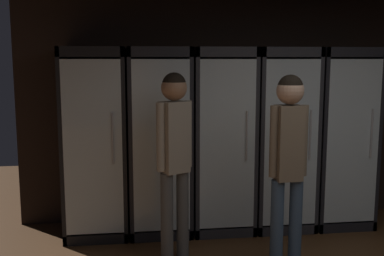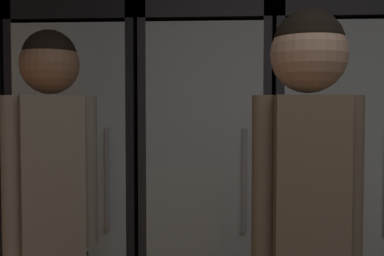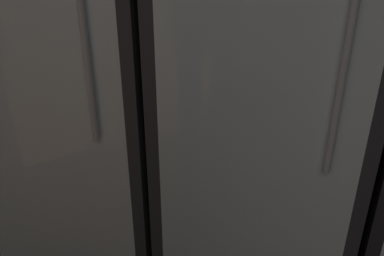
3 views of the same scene
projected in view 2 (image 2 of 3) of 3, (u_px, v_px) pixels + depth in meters
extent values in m
cube|color=black|center=(339.00, 111.00, 2.91)|extent=(6.00, 0.06, 2.80)
cube|color=black|center=(1.00, 177.00, 2.99)|extent=(0.64, 0.04, 1.95)
cube|color=black|center=(26.00, 186.00, 2.65)|extent=(0.04, 0.68, 1.95)
cube|color=black|center=(103.00, 178.00, 2.95)|extent=(0.64, 0.04, 1.95)
cube|color=black|center=(37.00, 186.00, 2.65)|extent=(0.04, 0.68, 1.95)
cube|color=black|center=(142.00, 187.00, 2.61)|extent=(0.04, 0.68, 1.95)
cube|color=black|center=(87.00, 21.00, 2.59)|extent=(0.64, 0.68, 0.10)
cube|color=white|center=(102.00, 179.00, 2.92)|extent=(0.56, 0.02, 1.71)
cube|color=silver|center=(70.00, 198.00, 2.30)|extent=(0.56, 0.02, 1.71)
cylinder|color=#B2B2B7|center=(107.00, 179.00, 2.26)|extent=(0.02, 0.02, 0.50)
cube|color=silver|center=(89.00, 237.00, 2.65)|extent=(0.54, 0.60, 0.02)
cylinder|color=#9EAD99|center=(55.00, 215.00, 2.66)|extent=(0.06, 0.06, 0.23)
cylinder|color=#9EAD99|center=(55.00, 190.00, 2.65)|extent=(0.02, 0.02, 0.06)
cylinder|color=tan|center=(55.00, 218.00, 2.66)|extent=(0.06, 0.06, 0.08)
cylinder|color=gray|center=(76.00, 220.00, 2.63)|extent=(0.07, 0.07, 0.19)
cylinder|color=gray|center=(75.00, 195.00, 2.62)|extent=(0.02, 0.02, 0.08)
cylinder|color=#2D2D33|center=(76.00, 220.00, 2.63)|extent=(0.07, 0.07, 0.06)
cylinder|color=#194723|center=(102.00, 215.00, 2.69)|extent=(0.06, 0.06, 0.22)
cylinder|color=#194723|center=(102.00, 190.00, 2.68)|extent=(0.02, 0.02, 0.06)
cylinder|color=tan|center=(102.00, 213.00, 2.69)|extent=(0.07, 0.07, 0.08)
cylinder|color=#9EAD99|center=(122.00, 221.00, 2.58)|extent=(0.08, 0.08, 0.19)
cylinder|color=#9EAD99|center=(122.00, 195.00, 2.58)|extent=(0.03, 0.03, 0.10)
cylinder|color=beige|center=(122.00, 226.00, 2.58)|extent=(0.08, 0.08, 0.06)
cube|color=silver|center=(88.00, 137.00, 2.62)|extent=(0.54, 0.60, 0.02)
cylinder|color=#194723|center=(65.00, 117.00, 2.63)|extent=(0.07, 0.07, 0.21)
cylinder|color=#194723|center=(65.00, 89.00, 2.63)|extent=(0.02, 0.02, 0.10)
cylinder|color=white|center=(65.00, 119.00, 2.63)|extent=(0.07, 0.07, 0.06)
cylinder|color=#194723|center=(113.00, 118.00, 2.64)|extent=(0.08, 0.08, 0.19)
cylinder|color=#194723|center=(113.00, 94.00, 2.63)|extent=(0.03, 0.03, 0.08)
cylinder|color=beige|center=(113.00, 118.00, 2.64)|extent=(0.08, 0.08, 0.07)
cube|color=#2B2B30|center=(208.00, 179.00, 2.91)|extent=(0.64, 0.04, 1.95)
cube|color=#2B2B30|center=(152.00, 187.00, 2.61)|extent=(0.04, 0.68, 1.95)
cube|color=#2B2B30|center=(261.00, 188.00, 2.57)|extent=(0.04, 0.68, 1.95)
cube|color=#2B2B30|center=(206.00, 19.00, 2.55)|extent=(0.64, 0.68, 0.10)
cube|color=white|center=(208.00, 180.00, 2.88)|extent=(0.56, 0.02, 1.71)
cube|color=silver|center=(204.00, 199.00, 2.26)|extent=(0.56, 0.02, 1.71)
cylinder|color=#B2B2B7|center=(244.00, 181.00, 2.22)|extent=(0.02, 0.02, 0.50)
cylinder|color=#336B38|center=(169.00, 242.00, 2.63)|extent=(0.07, 0.07, 0.23)
cylinder|color=#336B38|center=(169.00, 215.00, 2.62)|extent=(0.02, 0.02, 0.08)
cylinder|color=white|center=(169.00, 242.00, 2.63)|extent=(0.07, 0.07, 0.06)
cylinder|color=#194723|center=(196.00, 241.00, 2.64)|extent=(0.07, 0.07, 0.22)
cylinder|color=#194723|center=(196.00, 213.00, 2.63)|extent=(0.02, 0.02, 0.10)
cylinder|color=white|center=(196.00, 242.00, 2.64)|extent=(0.08, 0.08, 0.06)
cylinder|color=#336B38|center=(219.00, 246.00, 2.58)|extent=(0.08, 0.08, 0.21)
cylinder|color=#336B38|center=(219.00, 221.00, 2.58)|extent=(0.03, 0.03, 0.07)
cylinder|color=#B2332D|center=(219.00, 247.00, 2.59)|extent=(0.08, 0.08, 0.07)
cylinder|color=brown|center=(243.00, 248.00, 2.55)|extent=(0.07, 0.07, 0.20)
cylinder|color=brown|center=(243.00, 222.00, 2.55)|extent=(0.02, 0.02, 0.08)
cylinder|color=beige|center=(243.00, 252.00, 2.56)|extent=(0.07, 0.07, 0.07)
cube|color=silver|center=(206.00, 189.00, 2.59)|extent=(0.54, 0.60, 0.02)
cylinder|color=#194723|center=(176.00, 165.00, 2.63)|extent=(0.07, 0.07, 0.23)
cylinder|color=#194723|center=(176.00, 136.00, 2.63)|extent=(0.03, 0.03, 0.10)
cylinder|color=beige|center=(176.00, 166.00, 2.63)|extent=(0.08, 0.08, 0.08)
cylinder|color=brown|center=(207.00, 169.00, 2.59)|extent=(0.07, 0.07, 0.21)
cylinder|color=brown|center=(207.00, 142.00, 2.58)|extent=(0.02, 0.02, 0.09)
cylinder|color=white|center=(207.00, 171.00, 2.59)|extent=(0.07, 0.07, 0.07)
cylinder|color=#9EAD99|center=(240.00, 170.00, 2.60)|extent=(0.06, 0.06, 0.19)
cylinder|color=#9EAD99|center=(240.00, 147.00, 2.59)|extent=(0.02, 0.02, 0.07)
cylinder|color=#B2332D|center=(240.00, 169.00, 2.60)|extent=(0.07, 0.07, 0.06)
cube|color=silver|center=(206.00, 112.00, 2.57)|extent=(0.54, 0.60, 0.02)
cylinder|color=#336B38|center=(170.00, 93.00, 2.56)|extent=(0.06, 0.06, 0.19)
cylinder|color=#336B38|center=(170.00, 69.00, 2.56)|extent=(0.02, 0.02, 0.07)
cylinder|color=beige|center=(170.00, 92.00, 2.56)|extent=(0.07, 0.07, 0.08)
cylinder|color=#194723|center=(193.00, 90.00, 2.58)|extent=(0.08, 0.08, 0.22)
cylinder|color=#194723|center=(193.00, 62.00, 2.57)|extent=(0.02, 0.02, 0.08)
cylinder|color=#2D2D33|center=(193.00, 96.00, 2.58)|extent=(0.08, 0.08, 0.08)
cylinder|color=#9EAD99|center=(218.00, 91.00, 2.52)|extent=(0.07, 0.07, 0.21)
cylinder|color=#9EAD99|center=(218.00, 65.00, 2.51)|extent=(0.03, 0.03, 0.07)
cylinder|color=beige|center=(218.00, 91.00, 2.52)|extent=(0.08, 0.08, 0.08)
cylinder|color=brown|center=(242.00, 90.00, 2.57)|extent=(0.08, 0.08, 0.23)
cylinder|color=brown|center=(242.00, 63.00, 2.56)|extent=(0.03, 0.03, 0.06)
cylinder|color=beige|center=(242.00, 90.00, 2.57)|extent=(0.08, 0.08, 0.07)
cube|color=#2B2B30|center=(316.00, 180.00, 2.87)|extent=(0.64, 0.04, 1.95)
cube|color=#2B2B30|center=(272.00, 188.00, 2.57)|extent=(0.04, 0.68, 1.95)
cube|color=#2B2B30|center=(384.00, 190.00, 2.53)|extent=(0.04, 0.68, 1.95)
cube|color=#2B2B30|center=(330.00, 18.00, 2.51)|extent=(0.64, 0.68, 0.10)
cube|color=white|center=(317.00, 181.00, 2.84)|extent=(0.56, 0.02, 1.71)
cube|color=silver|center=(343.00, 201.00, 2.22)|extent=(0.56, 0.02, 1.71)
cylinder|color=brown|center=(293.00, 245.00, 2.57)|extent=(0.06, 0.06, 0.22)
cylinder|color=brown|center=(293.00, 220.00, 2.57)|extent=(0.02, 0.02, 0.07)
cylinder|color=white|center=(293.00, 247.00, 2.57)|extent=(0.07, 0.07, 0.07)
cylinder|color=#194723|center=(327.00, 247.00, 2.58)|extent=(0.06, 0.06, 0.19)
cylinder|color=#194723|center=(327.00, 222.00, 2.58)|extent=(0.02, 0.02, 0.10)
cylinder|color=white|center=(327.00, 250.00, 2.58)|extent=(0.07, 0.07, 0.05)
cylinder|color=gray|center=(360.00, 250.00, 2.53)|extent=(0.06, 0.06, 0.19)
cylinder|color=gray|center=(361.00, 225.00, 2.53)|extent=(0.02, 0.02, 0.09)
cylinder|color=#B2332D|center=(360.00, 252.00, 2.54)|extent=(0.06, 0.06, 0.06)
cube|color=silver|center=(327.00, 190.00, 2.55)|extent=(0.54, 0.60, 0.02)
cylinder|color=black|center=(288.00, 168.00, 2.60)|extent=(0.08, 0.08, 0.21)
cylinder|color=black|center=(288.00, 141.00, 2.59)|extent=(0.03, 0.03, 0.09)
cylinder|color=#2D2D33|center=(288.00, 168.00, 2.60)|extent=(0.08, 0.08, 0.06)
cylinder|color=brown|center=(317.00, 168.00, 2.52)|extent=(0.07, 0.07, 0.24)
cylinder|color=brown|center=(318.00, 137.00, 2.51)|extent=(0.03, 0.03, 0.09)
cylinder|color=#2D2D33|center=(317.00, 173.00, 2.52)|extent=(0.08, 0.08, 0.07)
cylinder|color=black|center=(339.00, 168.00, 2.56)|extent=(0.07, 0.07, 0.22)
cylinder|color=black|center=(340.00, 139.00, 2.55)|extent=(0.03, 0.03, 0.10)
cylinder|color=#2D2D33|center=(339.00, 169.00, 2.56)|extent=(0.08, 0.08, 0.07)
cylinder|color=#336B38|center=(365.00, 171.00, 2.52)|extent=(0.06, 0.06, 0.20)
cylinder|color=#336B38|center=(366.00, 144.00, 2.51)|extent=(0.02, 0.02, 0.08)
cylinder|color=white|center=(365.00, 175.00, 2.52)|extent=(0.06, 0.06, 0.08)
cube|color=silver|center=(328.00, 112.00, 2.53)|extent=(0.54, 0.60, 0.02)
cylinder|color=#194723|center=(295.00, 89.00, 2.58)|extent=(0.07, 0.07, 0.23)
cylinder|color=#194723|center=(296.00, 62.00, 2.57)|extent=(0.02, 0.02, 0.07)
cylinder|color=#B2332D|center=(295.00, 95.00, 2.58)|extent=(0.07, 0.07, 0.09)
cylinder|color=gray|center=(329.00, 89.00, 2.48)|extent=(0.07, 0.07, 0.23)
cylinder|color=gray|center=(330.00, 61.00, 2.47)|extent=(0.03, 0.03, 0.08)
cylinder|color=beige|center=(329.00, 90.00, 2.48)|extent=(0.07, 0.07, 0.07)
cylinder|color=brown|center=(362.00, 90.00, 2.54)|extent=(0.07, 0.07, 0.22)
cylinder|color=brown|center=(363.00, 63.00, 2.54)|extent=(0.02, 0.02, 0.08)
cylinder|color=#2D2D33|center=(362.00, 94.00, 2.55)|extent=(0.07, 0.07, 0.07)
cube|color=gray|center=(51.00, 177.00, 1.81)|extent=(0.28, 0.26, 0.63)
cylinder|color=gray|center=(11.00, 175.00, 1.75)|extent=(0.07, 0.07, 0.60)
cylinder|color=gray|center=(88.00, 171.00, 1.87)|extent=(0.07, 0.07, 0.60)
sphere|color=#9E7051|center=(50.00, 65.00, 1.79)|extent=(0.23, 0.23, 0.23)
sphere|color=black|center=(49.00, 57.00, 1.79)|extent=(0.21, 0.21, 0.21)
cube|color=#72604C|center=(307.00, 201.00, 1.39)|extent=(0.22, 0.18, 0.63)
cylinder|color=#72604C|center=(263.00, 196.00, 1.39)|extent=(0.07, 0.07, 0.59)
cylinder|color=#72604C|center=(351.00, 196.00, 1.38)|extent=(0.07, 0.07, 0.59)
sphere|color=tan|center=(309.00, 54.00, 1.37)|extent=(0.23, 0.23, 0.23)
sphere|color=black|center=(309.00, 45.00, 1.36)|extent=(0.21, 0.21, 0.21)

